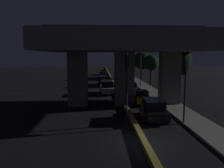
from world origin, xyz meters
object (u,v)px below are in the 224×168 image
object	(u,v)px
traffic_light_right_of_median	(185,81)
traffic_light_left_of_median	(127,76)
street_lamp	(139,60)
car_dark_green_third_oncoming	(103,75)
car_dark_green_fifth	(121,76)
car_white_lead_oncoming	(107,87)
car_dark_blue_second_oncoming	(103,80)
motorcycle_black_filtering_far	(125,91)
pedestrian_on_sidewalk	(165,95)
car_black_fourth	(125,80)
car_grey_third	(131,87)
car_dark_red_fourth_oncoming	(103,72)
motorcycle_blue_filtering_mid	(130,102)
car_black_lead	(153,109)
car_taxi_yellow_second	(141,97)
motorcycle_red_filtering_near	(142,114)

from	to	relation	value
traffic_light_right_of_median	traffic_light_left_of_median	bearing A→B (deg)	-179.93
street_lamp	car_dark_green_third_oncoming	bearing A→B (deg)	110.85
car_dark_green_fifth	car_dark_green_third_oncoming	bearing A→B (deg)	33.39
car_white_lead_oncoming	car_dark_blue_second_oncoming	size ratio (longest dim) A/B	0.97
motorcycle_black_filtering_far	pedestrian_on_sidewalk	size ratio (longest dim) A/B	1.00
car_dark_green_fifth	pedestrian_on_sidewalk	distance (m)	25.66
car_black_fourth	car_dark_green_third_oncoming	world-z (taller)	car_black_fourth
car_grey_third	traffic_light_left_of_median	bearing A→B (deg)	171.00
street_lamp	car_grey_third	world-z (taller)	street_lamp
car_dark_red_fourth_oncoming	car_dark_green_third_oncoming	bearing A→B (deg)	-0.10
car_grey_third	motorcycle_blue_filtering_mid	xyz separation A→B (m)	(-1.44, -9.71, -0.19)
car_grey_third	car_black_fourth	bearing A→B (deg)	0.20
car_black_lead	car_grey_third	xyz separation A→B (m)	(0.01, 14.22, -0.09)
car_taxi_yellow_second	car_white_lead_oncoming	xyz separation A→B (m)	(-3.74, 6.60, 0.24)
car_black_fourth	motorcycle_black_filtering_far	distance (m)	11.28
car_dark_blue_second_oncoming	motorcycle_red_filtering_near	size ratio (longest dim) A/B	2.23
car_grey_third	car_dark_green_third_oncoming	xyz separation A→B (m)	(-3.99, 23.02, -0.02)
street_lamp	pedestrian_on_sidewalk	xyz separation A→B (m)	(0.47, -14.77, -3.79)
traffic_light_left_of_median	motorcycle_red_filtering_near	distance (m)	3.69
traffic_light_left_of_median	street_lamp	size ratio (longest dim) A/B	0.71
car_black_lead	car_dark_blue_second_oncoming	size ratio (longest dim) A/B	1.02
traffic_light_left_of_median	car_black_fourth	size ratio (longest dim) A/B	1.45
car_grey_third	car_dark_blue_second_oncoming	size ratio (longest dim) A/B	0.88
traffic_light_right_of_median	street_lamp	bearing A→B (deg)	89.39
car_taxi_yellow_second	car_grey_third	world-z (taller)	car_taxi_yellow_second
motorcycle_red_filtering_near	car_dark_blue_second_oncoming	bearing A→B (deg)	7.31
motorcycle_blue_filtering_mid	pedestrian_on_sidewalk	xyz separation A→B (m)	(4.25, 1.32, 0.44)
street_lamp	car_dark_green_third_oncoming	xyz separation A→B (m)	(-6.34, 16.64, -4.06)
car_dark_blue_second_oncoming	car_dark_red_fourth_oncoming	xyz separation A→B (m)	(0.42, 22.63, -0.12)
traffic_light_left_of_median	car_black_lead	distance (m)	4.23
car_black_lead	motorcycle_blue_filtering_mid	xyz separation A→B (m)	(-1.43, 4.51, -0.28)
car_black_fourth	motorcycle_red_filtering_near	xyz separation A→B (m)	(-1.12, -23.41, -0.42)
traffic_light_left_of_median	motorcycle_blue_filtering_mid	xyz separation A→B (m)	(1.13, 5.97, -3.31)
car_dark_green_fifth	motorcycle_red_filtering_near	world-z (taller)	car_dark_green_fifth
car_dark_green_third_oncoming	pedestrian_on_sidewalk	xyz separation A→B (m)	(6.81, -31.41, 0.26)
street_lamp	pedestrian_on_sidewalk	world-z (taller)	street_lamp
traffic_light_left_of_median	car_dark_green_third_oncoming	size ratio (longest dim) A/B	1.37
car_dark_red_fourth_oncoming	motorcycle_red_filtering_near	size ratio (longest dim) A/B	2.25
car_dark_green_third_oncoming	car_grey_third	bearing A→B (deg)	11.47
traffic_light_left_of_median	traffic_light_right_of_median	world-z (taller)	traffic_light_left_of_median
traffic_light_left_of_median	car_dark_red_fourth_oncoming	distance (m)	47.58
car_white_lead_oncoming	car_dark_green_fifth	bearing A→B (deg)	166.06
car_dark_green_third_oncoming	car_taxi_yellow_second	bearing A→B (deg)	9.07
car_taxi_yellow_second	pedestrian_on_sidewalk	bearing A→B (deg)	-102.33
traffic_light_left_of_median	car_grey_third	bearing A→B (deg)	80.69
car_grey_third	motorcycle_blue_filtering_mid	distance (m)	9.82
traffic_light_left_of_median	car_dark_blue_second_oncoming	xyz separation A→B (m)	(-1.51, 24.84, -2.99)
traffic_light_right_of_median	motorcycle_black_filtering_far	xyz separation A→B (m)	(-3.27, 13.00, -2.86)
traffic_light_left_of_median	pedestrian_on_sidewalk	size ratio (longest dim) A/B	3.24
car_grey_third	car_white_lead_oncoming	world-z (taller)	car_white_lead_oncoming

